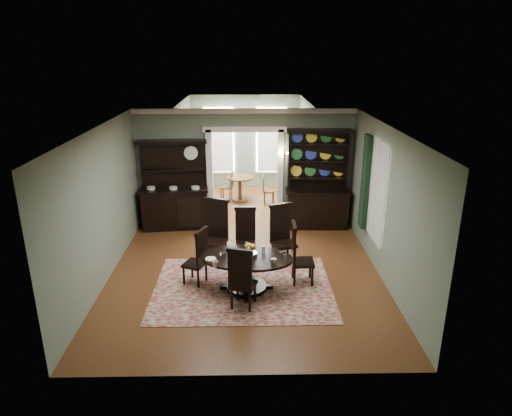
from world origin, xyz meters
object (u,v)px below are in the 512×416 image
Objects in this scene: dining_table at (246,267)px; parlor_table at (240,185)px; sideboard at (174,198)px; welsh_dresser at (317,193)px.

dining_table is 5.40m from parlor_table.
parlor_table is (1.64, 2.10, -0.29)m from sideboard.
dining_table is 3.78m from sideboard.
welsh_dresser is at bearing 69.72° from dining_table.
welsh_dresser reaches higher than parlor_table.
parlor_table is at bearing 135.45° from welsh_dresser.
sideboard is 2.68m from parlor_table.
parlor_table is (-2.00, 2.11, -0.42)m from welsh_dresser.
parlor_table is at bearing 46.53° from sideboard.
dining_table is at bearing -116.83° from welsh_dresser.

